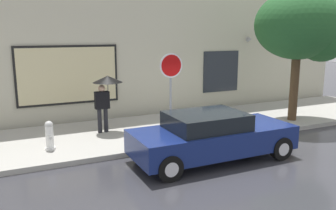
# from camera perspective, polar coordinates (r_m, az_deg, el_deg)

# --- Properties ---
(ground_plane) EXTENTS (60.00, 60.00, 0.00)m
(ground_plane) POSITION_cam_1_polar(r_m,az_deg,el_deg) (10.14, 8.27, -8.17)
(ground_plane) COLOR #333338
(sidewalk) EXTENTS (20.00, 4.00, 0.15)m
(sidewalk) POSITION_cam_1_polar(r_m,az_deg,el_deg) (12.60, 0.75, -3.72)
(sidewalk) COLOR #A3A099
(sidewalk) RESTS_ON ground
(building_facade) EXTENTS (20.00, 0.67, 7.00)m
(building_facade) POSITION_cam_1_polar(r_m,az_deg,el_deg) (14.42, -3.76, 11.88)
(building_facade) COLOR beige
(building_facade) RESTS_ON ground
(parked_car) EXTENTS (4.46, 1.85, 1.33)m
(parked_car) POSITION_cam_1_polar(r_m,az_deg,el_deg) (9.65, 7.03, -5.02)
(parked_car) COLOR navy
(parked_car) RESTS_ON ground
(fire_hydrant) EXTENTS (0.30, 0.44, 0.83)m
(fire_hydrant) POSITION_cam_1_polar(r_m,az_deg,el_deg) (10.56, -18.55, -4.68)
(fire_hydrant) COLOR white
(fire_hydrant) RESTS_ON sidewalk
(pedestrian_with_umbrella) EXTENTS (0.97, 0.97, 1.88)m
(pedestrian_with_umbrella) POSITION_cam_1_polar(r_m,az_deg,el_deg) (11.74, -9.98, 2.77)
(pedestrian_with_umbrella) COLOR black
(pedestrian_with_umbrella) RESTS_ON sidewalk
(street_tree) EXTENTS (3.33, 2.83, 4.78)m
(street_tree) POSITION_cam_1_polar(r_m,az_deg,el_deg) (13.93, 20.98, 11.56)
(street_tree) COLOR #4C3823
(street_tree) RESTS_ON sidewalk
(stop_sign) EXTENTS (0.76, 0.10, 2.65)m
(stop_sign) POSITION_cam_1_polar(r_m,az_deg,el_deg) (10.91, 0.47, 4.30)
(stop_sign) COLOR gray
(stop_sign) RESTS_ON sidewalk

